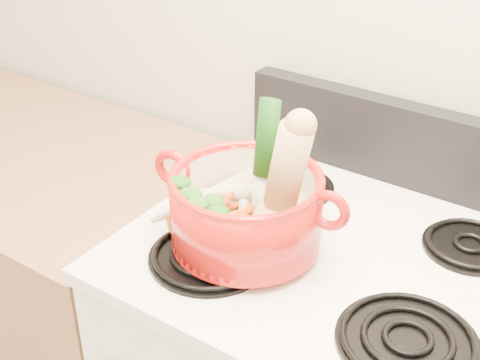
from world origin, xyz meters
The scene contains 23 objects.
wall_back centered at (0.00, 1.75, 1.30)m, with size 3.50×0.02×2.60m, color beige.
cooktop centered at (0.00, 1.40, 0.93)m, with size 0.78×0.67×0.03m, color white.
control_backsplash centered at (0.00, 1.70, 1.04)m, with size 0.76×0.05×0.18m, color black.
counter_left centered at (-1.07, 1.40, 0.45)m, with size 1.36×0.65×0.90m, color #8E6343.
burner_front_left centered at (-0.19, 1.24, 0.96)m, with size 0.22×0.22×0.02m, color black.
burner_front_right centered at (0.19, 1.24, 0.96)m, with size 0.22×0.22×0.02m, color black.
burner_back_left centered at (-0.19, 1.54, 0.96)m, with size 0.17×0.17×0.02m, color black.
burner_back_right centered at (0.19, 1.54, 0.96)m, with size 0.17×0.17×0.02m, color black.
dutch_oven centered at (-0.15, 1.30, 1.04)m, with size 0.27×0.27×0.14m, color #B6150F.
pot_handle_left centered at (-0.31, 1.29, 1.08)m, with size 0.08×0.08×0.02m, color #B6150F.
pot_handle_right centered at (0.00, 1.32, 1.08)m, with size 0.08×0.08×0.02m, color #B6150F.
squash centered at (-0.08, 1.29, 1.12)m, with size 0.10×0.10×0.25m, color tan, non-canonical shape.
leek centered at (-0.14, 1.33, 1.12)m, with size 0.04×0.04×0.25m, color beige.
ginger centered at (-0.12, 1.41, 1.02)m, with size 0.08×0.06×0.04m, color tan.
parsnip_0 centered at (-0.21, 1.34, 1.02)m, with size 0.04×0.04×0.23m, color beige.
parsnip_1 centered at (-0.25, 1.31, 1.03)m, with size 0.05×0.05×0.22m, color beige.
parsnip_2 centered at (-0.19, 1.36, 1.03)m, with size 0.05×0.05×0.21m, color beige.
parsnip_3 centered at (-0.24, 1.33, 1.03)m, with size 0.04×0.04×0.16m, color beige.
carrot_0 centered at (-0.14, 1.28, 1.02)m, with size 0.03×0.03×0.15m, color #BF5609.
carrot_1 centered at (-0.22, 1.27, 1.02)m, with size 0.03×0.03×0.15m, color #CD410A.
carrot_2 centered at (-0.14, 1.27, 1.03)m, with size 0.03×0.03×0.16m, color #DD580B.
carrot_3 centered at (-0.16, 1.27, 1.03)m, with size 0.03×0.03×0.14m, color #CE520A.
carrot_4 centered at (-0.19, 1.25, 1.04)m, with size 0.03×0.03×0.15m, color #C63F09.
Camera 1 is at (0.41, 0.47, 1.69)m, focal length 50.00 mm.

